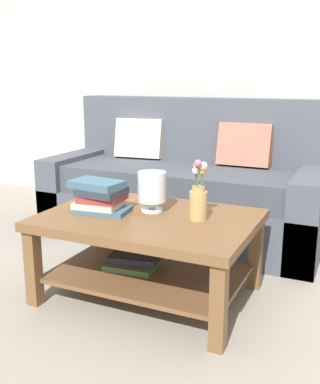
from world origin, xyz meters
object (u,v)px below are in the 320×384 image
Objects in this scene: flower_pitcher at (198,197)px; couch at (186,189)px; book_stack_main at (100,196)px; glass_hurricane_vase at (152,188)px; coffee_table at (148,239)px.

couch is at bearing 114.99° from flower_pitcher.
glass_hurricane_vase is at bearing 27.80° from book_stack_main.
glass_hurricane_vase is (0.26, 0.14, 0.04)m from book_stack_main.
glass_hurricane_vase is (0.19, -1.00, 0.25)m from couch.
glass_hurricane_vase is at bearing -79.17° from couch.
couch reaches higher than coffee_table.
glass_hurricane_vase is 0.69× the size of flower_pitcher.
flower_pitcher reaches higher than glass_hurricane_vase.
couch reaches higher than glass_hurricane_vase.
glass_hurricane_vase reaches higher than book_stack_main.
glass_hurricane_vase reaches higher than coffee_table.
book_stack_main is 1.48× the size of glass_hurricane_vase.
book_stack_main is 1.02× the size of flower_pitcher.
couch is 1.81× the size of coffee_table.
coffee_table is at bearing -79.20° from couch.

